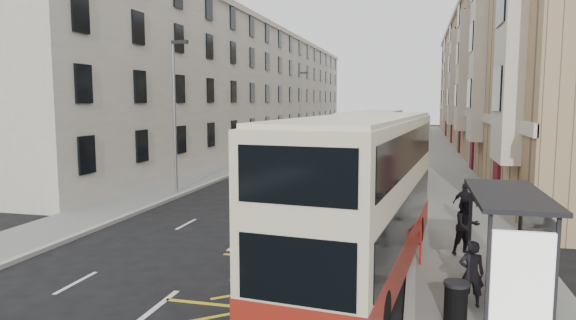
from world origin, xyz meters
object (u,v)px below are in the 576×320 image
(street_lamp_far, at_px, (301,104))
(car_silver, at_px, (327,135))
(pedestrian_near, at_px, (472,273))
(litter_bin, at_px, (456,302))
(double_decker_front, at_px, (363,196))
(white_van, at_px, (301,144))
(street_lamp_near, at_px, (175,108))
(car_red, at_px, (402,131))
(pedestrian_mid, at_px, (467,226))
(car_dark, at_px, (346,128))
(pedestrian_far, at_px, (465,204))
(double_decker_rear, at_px, (373,147))
(bus_shelter, at_px, (517,227))

(street_lamp_far, xyz_separation_m, car_silver, (1.26, 9.72, -3.89))
(street_lamp_far, height_order, pedestrian_near, street_lamp_far)
(street_lamp_far, relative_size, litter_bin, 8.64)
(double_decker_front, bearing_deg, white_van, 111.46)
(street_lamp_near, distance_m, car_red, 52.44)
(double_decker_front, bearing_deg, car_red, 96.55)
(pedestrian_mid, bearing_deg, street_lamp_near, 122.48)
(street_lamp_far, distance_m, white_van, 6.47)
(double_decker_front, height_order, car_red, double_decker_front)
(street_lamp_far, relative_size, car_dark, 1.79)
(pedestrian_mid, height_order, pedestrian_far, pedestrian_mid)
(street_lamp_near, height_order, double_decker_rear, street_lamp_near)
(pedestrian_near, xyz_separation_m, car_dark, (-12.60, 70.59, -0.21))
(white_van, height_order, car_red, white_van)
(litter_bin, bearing_deg, bus_shelter, 38.44)
(pedestrian_mid, bearing_deg, double_decker_rear, 78.63)
(pedestrian_near, bearing_deg, car_red, -88.21)
(double_decker_rear, xyz_separation_m, car_dark, (-8.69, 51.87, -1.50))
(pedestrian_far, bearing_deg, pedestrian_near, 115.31)
(street_lamp_far, height_order, car_silver, street_lamp_far)
(bus_shelter, distance_m, street_lamp_far, 44.94)
(pedestrian_near, bearing_deg, car_silver, -77.79)
(white_van, bearing_deg, car_dark, 97.70)
(car_dark, bearing_deg, double_decker_rear, -63.48)
(double_decker_rear, height_order, litter_bin, double_decker_rear)
(street_lamp_far, xyz_separation_m, pedestrian_far, (14.30, -34.10, -3.64))
(street_lamp_far, height_order, pedestrian_mid, street_lamp_far)
(pedestrian_far, bearing_deg, car_dark, -48.96)
(car_silver, bearing_deg, bus_shelter, -74.40)
(litter_bin, distance_m, car_red, 64.79)
(bus_shelter, relative_size, car_red, 0.95)
(white_van, bearing_deg, car_silver, 97.27)
(double_decker_front, height_order, pedestrian_near, double_decker_front)
(double_decker_rear, relative_size, car_dark, 2.50)
(bus_shelter, distance_m, pedestrian_mid, 4.49)
(double_decker_rear, distance_m, car_silver, 34.53)
(double_decker_front, xyz_separation_m, car_dark, (-9.82, 68.70, -1.60))
(car_silver, bearing_deg, pedestrian_far, -72.28)
(litter_bin, xyz_separation_m, car_dark, (-12.18, 71.65, 0.11))
(double_decker_rear, relative_size, pedestrian_mid, 6.11)
(litter_bin, height_order, car_red, car_red)
(pedestrian_mid, bearing_deg, litter_bin, -124.73)
(bus_shelter, xyz_separation_m, pedestrian_mid, (-0.68, 4.31, -1.07))
(pedestrian_far, xyz_separation_m, car_dark, (-13.15, 62.27, -0.26))
(street_lamp_far, height_order, pedestrian_far, street_lamp_far)
(car_red, bearing_deg, street_lamp_far, 61.31)
(double_decker_front, height_order, litter_bin, double_decker_front)
(double_decker_rear, bearing_deg, white_van, 118.86)
(car_silver, bearing_deg, double_decker_rear, -74.46)
(white_van, xyz_separation_m, car_red, (9.21, 26.32, -0.13))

